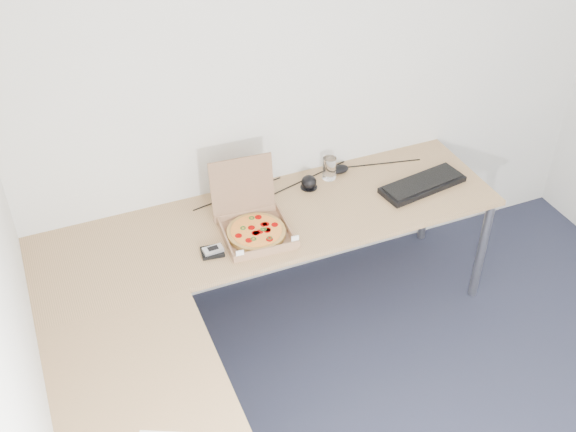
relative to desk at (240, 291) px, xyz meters
name	(u,v)px	position (x,y,z in m)	size (l,w,h in m)	color
room_shell	(540,293)	(0.82, -0.97, 0.55)	(3.50, 3.50, 2.50)	silver
desk	(240,291)	(0.00, 0.00, 0.00)	(2.50, 2.20, 0.73)	tan
pizza_box	(255,227)	(0.20, 0.34, 0.07)	(0.34, 0.39, 0.34)	#986E4D
drinking_glass	(329,168)	(0.77, 0.65, 0.10)	(0.08, 0.08, 0.13)	white
keyboard	(422,185)	(1.22, 0.37, 0.05)	(0.50, 0.18, 0.03)	black
mouse	(339,169)	(0.85, 0.68, 0.05)	(0.11, 0.07, 0.04)	black
wallet	(212,252)	(-0.05, 0.28, 0.04)	(0.11, 0.09, 0.02)	black
phone	(213,250)	(-0.04, 0.27, 0.06)	(0.10, 0.05, 0.02)	#B2B5BA
dome_speaker	(309,181)	(0.63, 0.61, 0.07)	(0.10, 0.10, 0.08)	black
cable_bundle	(304,180)	(0.63, 0.68, 0.03)	(0.67, 0.04, 0.01)	black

